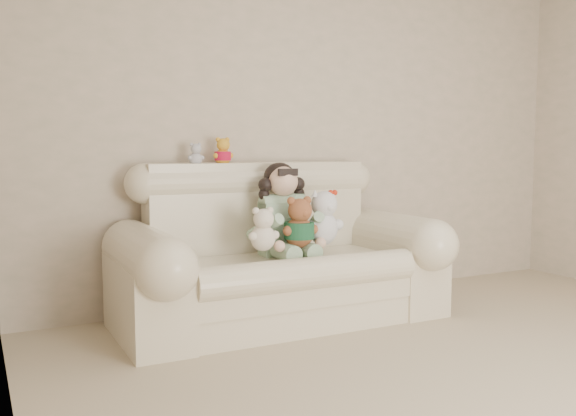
{
  "coord_description": "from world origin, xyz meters",
  "views": [
    {
      "loc": [
        -2.36,
        -1.55,
        1.12
      ],
      "look_at": [
        -0.6,
        1.9,
        0.75
      ],
      "focal_mm": 38.65,
      "sensor_mm": 36.0,
      "label": 1
    }
  ],
  "objects": [
    {
      "name": "wall_back",
      "position": [
        0.0,
        2.5,
        1.3
      ],
      "size": [
        4.5,
        0.0,
        4.5
      ],
      "primitive_type": "plane",
      "rotation": [
        1.57,
        0.0,
        0.0
      ],
      "color": "#A29981",
      "rests_on": "ground"
    },
    {
      "name": "seated_child",
      "position": [
        -0.55,
        2.08,
        0.73
      ],
      "size": [
        0.41,
        0.49,
        0.62
      ],
      "primitive_type": null,
      "rotation": [
        0.0,
        0.0,
        -0.08
      ],
      "color": "#36793A",
      "rests_on": "sofa"
    },
    {
      "name": "yellow_mini_bear",
      "position": [
        -0.86,
        2.35,
        1.12
      ],
      "size": [
        0.16,
        0.13,
        0.22
      ],
      "primitive_type": null,
      "rotation": [
        0.0,
        0.0,
        0.15
      ],
      "color": "gold",
      "rests_on": "sofa"
    },
    {
      "name": "cream_teddy",
      "position": [
        -0.79,
        1.86,
        0.66
      ],
      "size": [
        0.23,
        0.19,
        0.31
      ],
      "primitive_type": null,
      "rotation": [
        0.0,
        0.0,
        -0.19
      ],
      "color": "white",
      "rests_on": "sofa"
    },
    {
      "name": "brown_teddy",
      "position": [
        -0.54,
        1.87,
        0.69
      ],
      "size": [
        0.29,
        0.25,
        0.38
      ],
      "primitive_type": null,
      "rotation": [
        0.0,
        0.0,
        -0.29
      ],
      "color": "brown",
      "rests_on": "sofa"
    },
    {
      "name": "wall_left",
      "position": [
        -2.25,
        0.0,
        1.3
      ],
      "size": [
        0.0,
        5.0,
        5.0
      ],
      "primitive_type": "plane",
      "rotation": [
        1.57,
        0.0,
        1.57
      ],
      "color": "#A29981",
      "rests_on": "ground"
    },
    {
      "name": "sofa",
      "position": [
        -0.6,
        2.0,
        0.52
      ],
      "size": [
        2.1,
        0.95,
        1.03
      ],
      "primitive_type": null,
      "color": "beige",
      "rests_on": "floor"
    },
    {
      "name": "grey_mini_plush",
      "position": [
        -1.05,
        2.34,
        1.1
      ],
      "size": [
        0.12,
        0.09,
        0.18
      ],
      "primitive_type": null,
      "rotation": [
        0.0,
        0.0,
        0.05
      ],
      "color": "silver",
      "rests_on": "sofa"
    },
    {
      "name": "white_cat",
      "position": [
        -0.34,
        1.9,
        0.71
      ],
      "size": [
        0.33,
        0.3,
        0.43
      ],
      "primitive_type": null,
      "rotation": [
        0.0,
        0.0,
        0.38
      ],
      "color": "silver",
      "rests_on": "sofa"
    }
  ]
}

